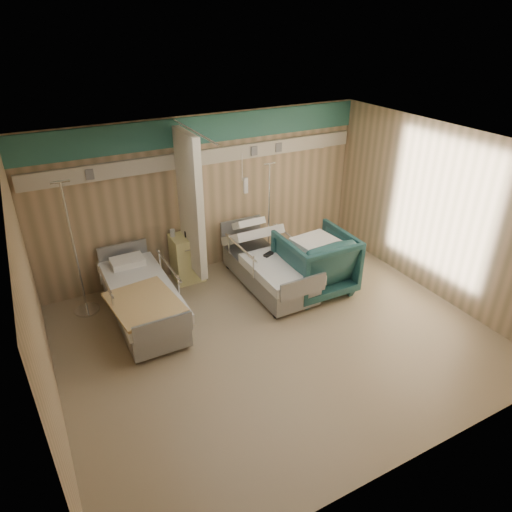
# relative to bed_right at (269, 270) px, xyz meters

# --- Properties ---
(ground) EXTENTS (6.00, 5.00, 0.00)m
(ground) POSITION_rel_bed_right_xyz_m (-0.60, -1.30, -0.32)
(ground) COLOR tan
(ground) RESTS_ON ground
(room_walls) EXTENTS (6.04, 5.04, 2.82)m
(room_walls) POSITION_rel_bed_right_xyz_m (-0.63, -1.05, 1.55)
(room_walls) COLOR tan
(room_walls) RESTS_ON ground
(bed_right) EXTENTS (1.00, 2.16, 0.63)m
(bed_right) POSITION_rel_bed_right_xyz_m (0.00, 0.00, 0.00)
(bed_right) COLOR silver
(bed_right) RESTS_ON ground
(bed_left) EXTENTS (1.00, 2.16, 0.63)m
(bed_left) POSITION_rel_bed_right_xyz_m (-2.20, 0.00, 0.00)
(bed_left) COLOR silver
(bed_left) RESTS_ON ground
(bedside_cabinet) EXTENTS (0.50, 0.48, 0.85)m
(bedside_cabinet) POSITION_rel_bed_right_xyz_m (-1.15, 0.90, 0.11)
(bedside_cabinet) COLOR #EBE593
(bedside_cabinet) RESTS_ON ground
(visitor_armchair) EXTENTS (1.15, 1.18, 1.05)m
(visitor_armchair) POSITION_rel_bed_right_xyz_m (0.65, -0.45, 0.21)
(visitor_armchair) COLOR #1E494B
(visitor_armchair) RESTS_ON ground
(waffle_blanket) EXTENTS (0.74, 0.67, 0.08)m
(waffle_blanket) POSITION_rel_bed_right_xyz_m (0.64, -0.44, 0.78)
(waffle_blanket) COLOR white
(waffle_blanket) RESTS_ON visitor_armchair
(iv_stand_right) EXTENTS (0.34, 0.34, 1.91)m
(iv_stand_right) POSITION_rel_bed_right_xyz_m (0.50, 0.90, 0.08)
(iv_stand_right) COLOR silver
(iv_stand_right) RESTS_ON ground
(iv_stand_left) EXTENTS (0.39, 0.39, 2.19)m
(iv_stand_left) POSITION_rel_bed_right_xyz_m (-2.96, 0.71, 0.13)
(iv_stand_left) COLOR silver
(iv_stand_left) RESTS_ON ground
(call_remote) EXTENTS (0.20, 0.15, 0.04)m
(call_remote) POSITION_rel_bed_right_xyz_m (-0.02, -0.03, 0.34)
(call_remote) COLOR black
(call_remote) RESTS_ON bed_right
(tan_blanket) EXTENTS (0.99, 1.19, 0.04)m
(tan_blanket) POSITION_rel_bed_right_xyz_m (-2.28, -0.46, 0.33)
(tan_blanket) COLOR #DAB96F
(tan_blanket) RESTS_ON bed_left
(toiletry_bag) EXTENTS (0.24, 0.19, 0.11)m
(toiletry_bag) POSITION_rel_bed_right_xyz_m (-1.06, 0.84, 0.59)
(toiletry_bag) COLOR black
(toiletry_bag) RESTS_ON bedside_cabinet
(white_cup) EXTENTS (0.10, 0.10, 0.13)m
(white_cup) POSITION_rel_bed_right_xyz_m (-1.34, 1.00, 0.60)
(white_cup) COLOR white
(white_cup) RESTS_ON bedside_cabinet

